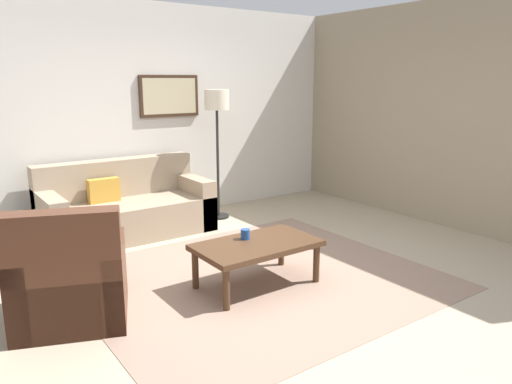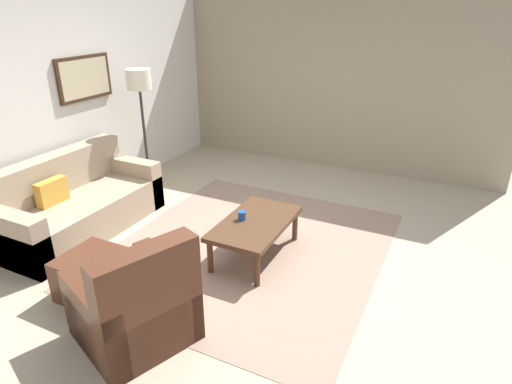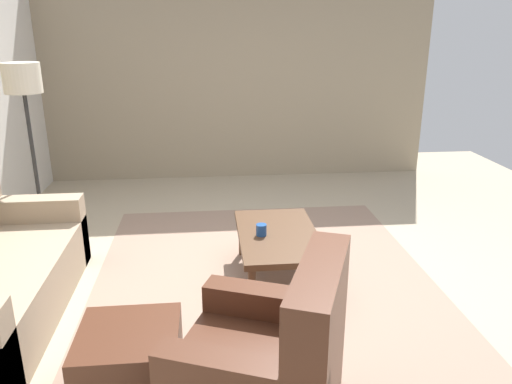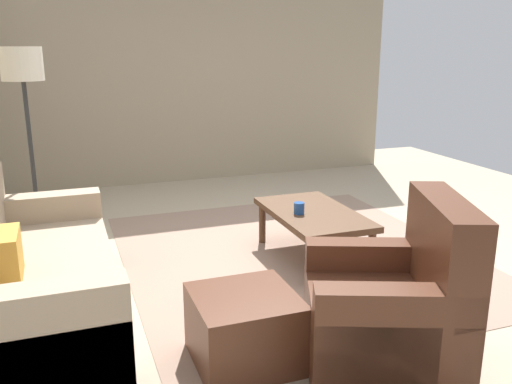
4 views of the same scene
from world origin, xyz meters
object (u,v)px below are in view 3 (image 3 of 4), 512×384
Objects in this scene: lamp_standing at (25,98)px; ottoman at (130,362)px; armchair_leather at (273,373)px; coffee_table at (278,239)px; cup at (261,230)px.

ottoman is at bearing -152.75° from lamp_standing.
coffee_table is (1.56, -0.25, 0.05)m from armchair_leather.
ottoman is 1.53m from cup.
lamp_standing is (0.88, 2.12, 1.05)m from coffee_table.
coffee_table is 11.82× the size of cup.
lamp_standing is (2.14, 1.10, 1.21)m from ottoman.
lamp_standing is (0.91, 1.98, 0.95)m from cup.
cup is 2.38m from lamp_standing.
cup is at bearing -35.70° from ottoman.
ottoman is at bearing 144.30° from cup.
ottoman is 0.51× the size of coffee_table.
cup is at bearing -4.22° from armchair_leather.
armchair_leather reaches higher than cup.
coffee_table is at bearing -78.19° from cup.
armchair_leather is 3.27m from lamp_standing.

